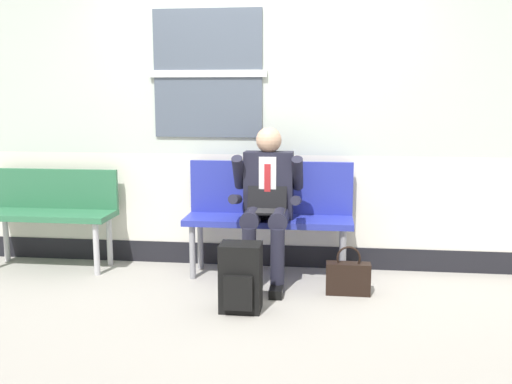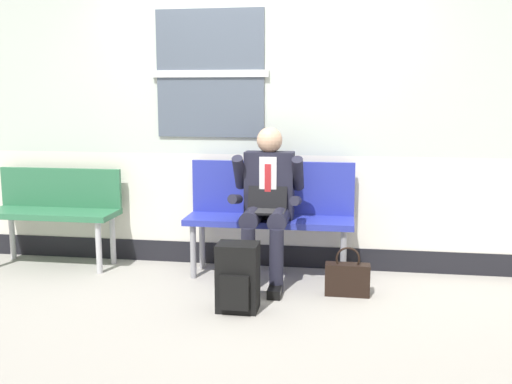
# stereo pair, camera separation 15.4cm
# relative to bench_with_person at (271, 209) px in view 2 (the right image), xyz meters

# --- Properties ---
(ground_plane) EXTENTS (18.00, 18.00, 0.00)m
(ground_plane) POSITION_rel_bench_with_person_xyz_m (-0.16, -0.38, -0.57)
(ground_plane) COLOR #9E9991
(station_wall) EXTENTS (6.59, 0.16, 2.97)m
(station_wall) POSITION_rel_bench_with_person_xyz_m (-0.16, 0.27, 0.91)
(station_wall) COLOR beige
(station_wall) RESTS_ON ground
(bench_with_person) EXTENTS (1.39, 0.42, 0.95)m
(bench_with_person) POSITION_rel_bench_with_person_xyz_m (0.00, 0.00, 0.00)
(bench_with_person) COLOR #28339E
(bench_with_person) RESTS_ON ground
(bench_empty) EXTENTS (1.15, 0.42, 0.86)m
(bench_empty) POSITION_rel_bench_with_person_xyz_m (-1.94, -0.01, -0.04)
(bench_empty) COLOR #2D6B47
(bench_empty) RESTS_ON ground
(person_seated) EXTENTS (0.57, 0.70, 1.25)m
(person_seated) POSITION_rel_bench_with_person_xyz_m (0.00, -0.20, 0.11)
(person_seated) COLOR #1E1E2D
(person_seated) RESTS_ON ground
(backpack) EXTENTS (0.29, 0.26, 0.49)m
(backpack) POSITION_rel_bench_with_person_xyz_m (-0.11, -0.89, -0.33)
(backpack) COLOR black
(backpack) RESTS_ON ground
(handbag) EXTENTS (0.34, 0.12, 0.38)m
(handbag) POSITION_rel_bench_with_person_xyz_m (0.65, -0.46, -0.43)
(handbag) COLOR black
(handbag) RESTS_ON ground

